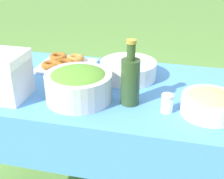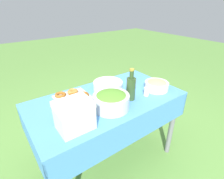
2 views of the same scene
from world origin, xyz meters
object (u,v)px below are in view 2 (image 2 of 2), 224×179
object	(u,v)px
donut_platter	(73,96)
plate_stack	(108,86)
salad_bowl	(111,100)
cooler_box	(74,115)
olive_oil_bottle	(131,88)
pasta_bowl	(157,85)

from	to	relation	value
donut_platter	plate_stack	xyz separation A→B (m)	(0.34, -0.05, 0.02)
salad_bowl	cooler_box	bearing A→B (deg)	-170.89
donut_platter	olive_oil_bottle	xyz separation A→B (m)	(0.40, -0.30, 0.09)
salad_bowl	pasta_bowl	world-z (taller)	salad_bowl
donut_platter	salad_bowl	bearing A→B (deg)	-60.24
donut_platter	olive_oil_bottle	world-z (taller)	olive_oil_bottle
donut_platter	plate_stack	world-z (taller)	plate_stack
salad_bowl	cooler_box	distance (m)	0.34
salad_bowl	plate_stack	bearing A→B (deg)	59.48
plate_stack	olive_oil_bottle	world-z (taller)	olive_oil_bottle
salad_bowl	pasta_bowl	bearing A→B (deg)	0.90
olive_oil_bottle	cooler_box	distance (m)	0.56
plate_stack	olive_oil_bottle	xyz separation A→B (m)	(0.06, -0.26, 0.07)
donut_platter	cooler_box	distance (m)	0.41
salad_bowl	olive_oil_bottle	xyz separation A→B (m)	(0.22, 0.02, 0.04)
plate_stack	pasta_bowl	bearing A→B (deg)	-35.06
pasta_bowl	cooler_box	xyz separation A→B (m)	(-0.87, -0.06, 0.05)
plate_stack	cooler_box	size ratio (longest dim) A/B	1.21
donut_platter	cooler_box	bearing A→B (deg)	-112.13
olive_oil_bottle	plate_stack	bearing A→B (deg)	102.57
pasta_bowl	plate_stack	xyz separation A→B (m)	(-0.38, 0.26, -0.01)
olive_oil_bottle	pasta_bowl	bearing A→B (deg)	-1.65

